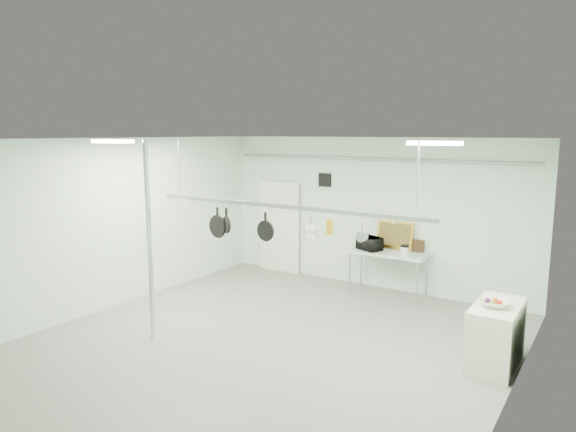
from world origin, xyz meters
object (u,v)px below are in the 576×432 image
Objects in this scene: chrome_pole at (149,241)px; pot_rack at (281,204)px; skillet_left at (218,222)px; fruit_bowl at (494,303)px; microwave at (370,243)px; prep_table at (388,255)px; side_cabinet at (496,335)px; coffee_canister at (405,251)px; skillet_mid at (226,220)px; skillet_right at (265,227)px.

pot_rack is (1.90, 0.90, 0.63)m from chrome_pole.
fruit_bowl is at bearing 19.49° from skillet_left.
pot_rack is 9.70× the size of microwave.
skillet_left reaches higher than prep_table.
side_cabinet is at bearing 22.41° from chrome_pole.
chrome_pole is 4.85m from prep_table.
microwave is at bearing 173.01° from coffee_canister.
side_cabinet is 4.56m from skillet_left.
prep_table is at bearing 83.09° from pot_rack.
pot_rack is 12.09× the size of skillet_mid.
pot_rack is at bearing -159.55° from side_cabinet.
skillet_left is at bearing -123.49° from coffee_canister.
pot_rack is (-0.40, -3.30, 1.40)m from prep_table.
prep_table is 3.42m from fruit_bowl.
microwave is 3.34m from skillet_right.
prep_table is 3.83m from skillet_left.
microwave is 0.98× the size of skillet_left.
microwave is 3.66m from fruit_bowl.
fruit_bowl is at bearing -106.24° from side_cabinet.
skillet_right is at bearing 26.92° from skillet_mid.
skillet_mid is at bearing -164.69° from side_cabinet.
coffee_canister is 3.84m from skillet_left.
chrome_pole is at bearing -123.94° from coffee_canister.
chrome_pole is at bearing -119.21° from skillet_left.
prep_table is 8.85× the size of coffee_canister.
skillet_right is (1.62, 0.90, 0.25)m from chrome_pole.
coffee_canister is 0.39× the size of skillet_right.
skillet_left is (-1.26, 0.00, -0.40)m from pot_rack.
skillet_mid is (-4.02, -1.10, 1.44)m from side_cabinet.
side_cabinet is 3.02× the size of skillet_mid.
prep_table is 3.61m from pot_rack.
skillet_right is at bearing -101.72° from prep_table.
skillet_left is 0.97m from skillet_right.
skillet_right is at bearing 29.13° from chrome_pole.
skillet_left is 1.09× the size of skillet_right.
chrome_pole reaches higher than skillet_left.
prep_table is 1.33× the size of side_cabinet.
side_cabinet is at bearing 166.75° from microwave.
skillet_left is (-4.21, -1.10, 1.38)m from side_cabinet.
fruit_bowl is (2.10, -2.15, -0.05)m from coffee_canister.
skillet_mid is at bearing 6.25° from skillet_left.
skillet_mid is 0.78m from skillet_right.
coffee_canister reaches higher than prep_table.
skillet_mid and skillet_right have the same top height.
fruit_bowl is at bearing -45.56° from coffee_canister.
skillet_left reaches higher than coffee_canister.
prep_table is at bearing 81.59° from skillet_right.
prep_table reaches higher than side_cabinet.
skillet_right is (-3.23, -1.10, 1.40)m from side_cabinet.
fruit_bowl is at bearing 21.35° from chrome_pole.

